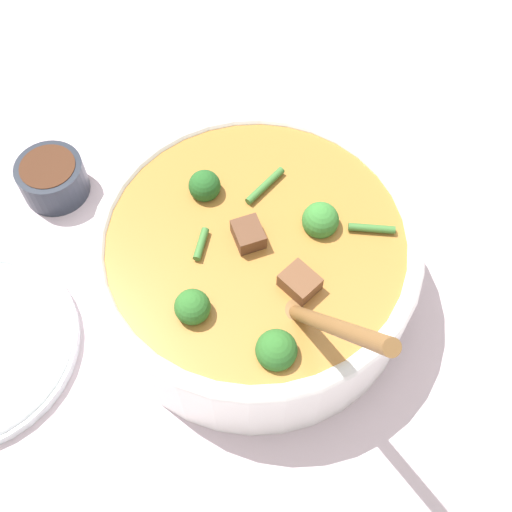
{
  "coord_description": "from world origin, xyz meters",
  "views": [
    {
      "loc": [
        0.3,
        0.01,
        0.58
      ],
      "look_at": [
        0.0,
        0.0,
        0.06
      ],
      "focal_mm": 45.0,
      "sensor_mm": 36.0,
      "label": 1
    }
  ],
  "objects": [
    {
      "name": "ground_plane",
      "position": [
        0.0,
        0.0,
        0.0
      ],
      "size": [
        4.0,
        4.0,
        0.0
      ],
      "primitive_type": "plane",
      "color": "silver"
    },
    {
      "name": "stew_bowl",
      "position": [
        0.0,
        0.0,
        0.06
      ],
      "size": [
        0.32,
        0.3,
        0.25
      ],
      "color": "white",
      "rests_on": "ground_plane"
    },
    {
      "name": "condiment_bowl",
      "position": [
        -0.11,
        -0.22,
        0.02
      ],
      "size": [
        0.07,
        0.07,
        0.04
      ],
      "color": "#232833",
      "rests_on": "ground_plane"
    }
  ]
}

